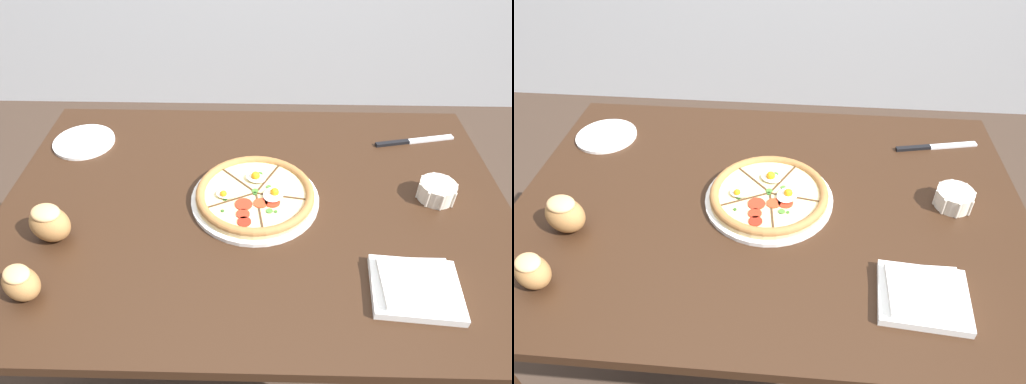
# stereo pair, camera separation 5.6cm
# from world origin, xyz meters

# --- Properties ---
(ground_plane) EXTENTS (12.00, 12.00, 0.00)m
(ground_plane) POSITION_xyz_m (0.00, 0.00, 0.00)
(ground_plane) COLOR #3D2D23
(dining_table) EXTENTS (1.35, 0.95, 0.76)m
(dining_table) POSITION_xyz_m (0.00, 0.00, 0.66)
(dining_table) COLOR #331E11
(dining_table) RESTS_ON ground_plane
(pizza) EXTENTS (0.34, 0.34, 0.05)m
(pizza) POSITION_xyz_m (0.00, 0.01, 0.78)
(pizza) COLOR white
(pizza) RESTS_ON dining_table
(ramekin_bowl) EXTENTS (0.10, 0.10, 0.05)m
(ramekin_bowl) POSITION_xyz_m (0.49, 0.04, 0.78)
(ramekin_bowl) COLOR silver
(ramekin_bowl) RESTS_ON dining_table
(napkin_folded) EXTENTS (0.20, 0.18, 0.04)m
(napkin_folded) POSITION_xyz_m (0.36, -0.28, 0.77)
(napkin_folded) COLOR white
(napkin_folded) RESTS_ON dining_table
(bread_piece_near) EXTENTS (0.13, 0.12, 0.10)m
(bread_piece_near) POSITION_xyz_m (-0.49, -0.13, 0.81)
(bread_piece_near) COLOR #A3703D
(bread_piece_near) RESTS_ON dining_table
(bread_piece_mid) EXTENTS (0.11, 0.10, 0.08)m
(bread_piece_mid) POSITION_xyz_m (-0.49, -0.31, 0.80)
(bread_piece_mid) COLOR #A3703D
(bread_piece_mid) RESTS_ON dining_table
(knife_main) EXTENTS (0.26, 0.07, 0.01)m
(knife_main) POSITION_xyz_m (0.49, 0.30, 0.76)
(knife_main) COLOR silver
(knife_main) RESTS_ON dining_table
(side_saucer) EXTENTS (0.19, 0.19, 0.01)m
(side_saucer) POSITION_xyz_m (-0.54, 0.27, 0.76)
(side_saucer) COLOR white
(side_saucer) RESTS_ON dining_table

